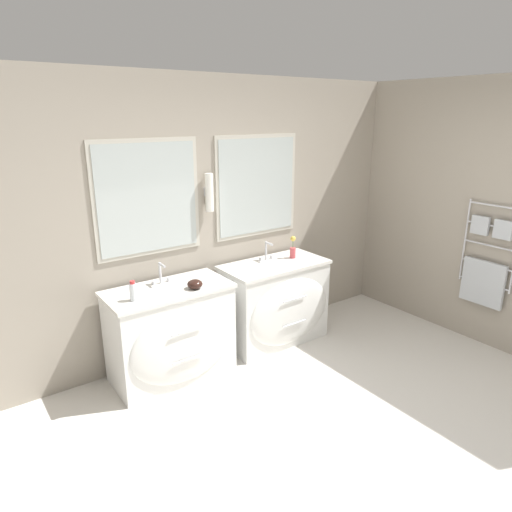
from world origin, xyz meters
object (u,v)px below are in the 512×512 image
(vanity_right, at_px, (276,303))
(flower_vase, at_px, (293,249))
(vanity_left, at_px, (172,333))
(amenity_bowl, at_px, (195,284))
(toiletry_bottle, at_px, (133,292))

(vanity_right, distance_m, flower_vase, 0.58)
(vanity_left, relative_size, amenity_bowl, 8.12)
(vanity_left, bearing_deg, vanity_right, 0.00)
(vanity_left, bearing_deg, toiletry_bottle, -170.88)
(amenity_bowl, distance_m, flower_vase, 1.24)
(vanity_right, xyz_separation_m, flower_vase, (0.26, 0.07, 0.51))
(toiletry_bottle, bearing_deg, amenity_bowl, -6.14)
(toiletry_bottle, bearing_deg, flower_vase, 3.92)
(vanity_left, height_order, vanity_right, same)
(vanity_left, height_order, flower_vase, flower_vase)
(amenity_bowl, bearing_deg, vanity_left, 148.92)
(vanity_left, relative_size, toiletry_bottle, 6.46)
(flower_vase, bearing_deg, toiletry_bottle, -176.08)
(vanity_right, height_order, flower_vase, flower_vase)
(vanity_left, relative_size, vanity_right, 1.00)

